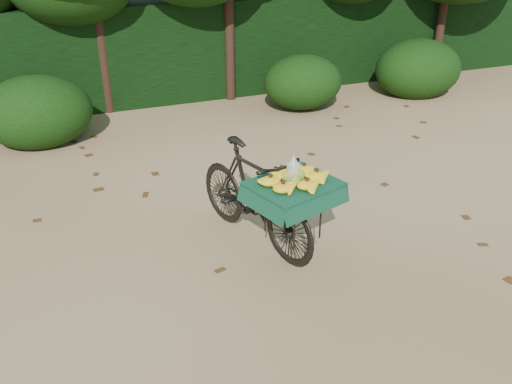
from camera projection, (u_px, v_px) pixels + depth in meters
name	position (u px, v px, depth m)	size (l,w,h in m)	color
ground	(353.00, 241.00, 5.89)	(80.00, 80.00, 0.00)	tan
vendor_bicycle	(256.00, 195.00, 5.62)	(1.15, 1.96, 1.11)	black
hedge_backdrop	(190.00, 44.00, 10.69)	(26.00, 1.80, 1.80)	black
bush_clumps	(251.00, 91.00, 9.40)	(8.80, 1.70, 0.90)	black
leaf_litter	(325.00, 213.00, 6.42)	(7.00, 7.30, 0.01)	#492B13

